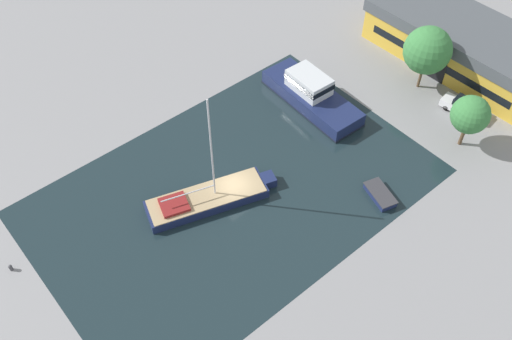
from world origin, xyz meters
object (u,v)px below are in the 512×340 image
Objects in this scene: motor_cruiser at (311,94)px; warehouse_building at (463,44)px; quay_tree_by_water at (470,115)px; quay_tree_near_building at (428,50)px; parked_car at (463,107)px; sailboat_moored at (208,198)px; small_dinghy at (380,195)px.

warehouse_building is at bearing -16.06° from motor_cruiser.
quay_tree_by_water is 0.48× the size of motor_cruiser.
parked_car is at bearing 1.56° from quay_tree_near_building.
sailboat_moored is 3.30× the size of small_dinghy.
motor_cruiser is (-11.69, -11.34, 0.40)m from parked_car.
motor_cruiser is at bearing 125.92° from parked_car.
quay_tree_by_water is 1.23× the size of parked_car.
quay_tree_near_building reaches higher than quay_tree_by_water.
sailboat_moored is (-2.00, -28.05, -4.37)m from quay_tree_near_building.
sailboat_moored is at bearing -164.80° from motor_cruiser.
sailboat_moored is at bearing -94.84° from warehouse_building.
warehouse_building is 35.18m from sailboat_moored.
quay_tree_near_building is at bearing 43.32° from small_dinghy.
motor_cruiser is 3.27× the size of small_dinghy.
warehouse_building is 13.75m from quay_tree_by_water.
quay_tree_by_water is 16.38m from motor_cruiser.
quay_tree_near_building is 13.15m from motor_cruiser.
quay_tree_near_building reaches higher than small_dinghy.
warehouse_building is at bearing 88.40° from quay_tree_near_building.
quay_tree_by_water reaches higher than small_dinghy.
motor_cruiser is (-14.38, -7.34, -2.76)m from quay_tree_by_water.
quay_tree_near_building is at bearing 103.74° from sailboat_moored.
quay_tree_near_building is 7.13m from parked_car.
quay_tree_by_water is at bearing -24.23° from quay_tree_near_building.
quay_tree_by_water reaches higher than parked_car.
quay_tree_by_water is 0.47× the size of sailboat_moored.
parked_car is (-2.69, 4.00, -3.15)m from quay_tree_by_water.
motor_cruiser is (-6.05, -18.18, -1.31)m from warehouse_building.
quay_tree_near_building is 1.98× the size of small_dinghy.
small_dinghy is at bearing 179.52° from parked_car.
quay_tree_near_building reaches higher than motor_cruiser.
warehouse_building is at bearing 104.23° from sailboat_moored.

